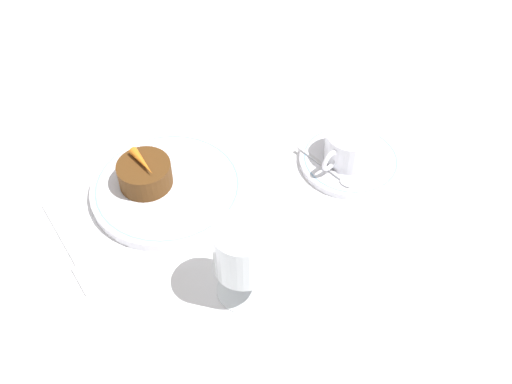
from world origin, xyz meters
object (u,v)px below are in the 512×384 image
dinner_plate (168,187)px  wine_glass (243,253)px  coffee_cup (350,145)px  dessert_cake (145,174)px  fork (73,255)px

dinner_plate → wine_glass: size_ratio=1.85×
coffee_cup → dessert_cake: coffee_cup is taller
dinner_plate → coffee_cup: 0.28m
coffee_cup → fork: (0.40, -0.15, -0.03)m
dinner_plate → coffee_cup: size_ratio=2.18×
dinner_plate → fork: 0.17m
coffee_cup → fork: size_ratio=0.58×
wine_glass → dessert_cake: (-0.02, -0.23, -0.05)m
wine_glass → fork: size_ratio=0.69×
dinner_plate → wine_glass: bearing=77.9°
wine_glass → dessert_cake: 0.24m
dessert_cake → dinner_plate: bearing=127.2°
fork → coffee_cup: bearing=159.0°
dinner_plate → coffee_cup: coffee_cup is taller
coffee_cup → fork: 0.43m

